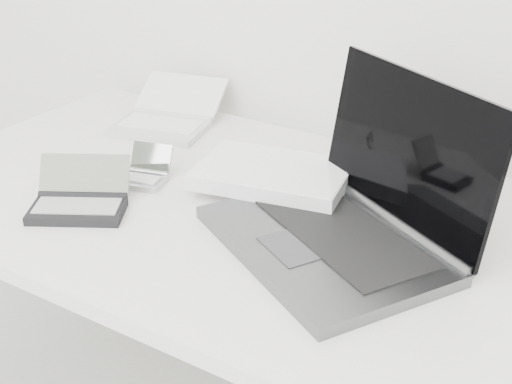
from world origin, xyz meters
The scene contains 5 objects.
desk centered at (0.00, 1.55, 0.68)m, with size 1.60×0.80×0.73m.
laptop_large centered at (0.08, 1.56, 0.78)m, with size 0.63×0.50×0.29m.
netbook_open_white centered at (-0.48, 1.80, 0.75)m, with size 0.27×0.31×0.09m.
pda_silver centered at (-0.31, 1.53, 0.74)m, with size 0.11×0.12×0.07m.
palmtop_charcoal centered at (-0.34, 1.37, 0.75)m, with size 0.23×0.22×0.09m.
Camera 1 is at (0.59, 0.53, 1.37)m, focal length 50.00 mm.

